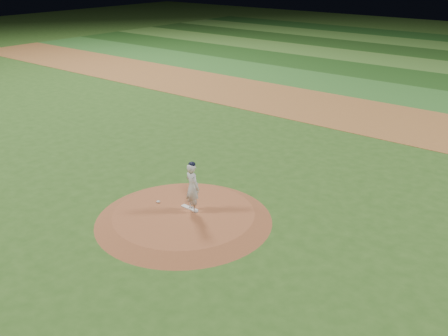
# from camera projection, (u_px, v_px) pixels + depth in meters

# --- Properties ---
(ground) EXTENTS (120.00, 120.00, 0.00)m
(ground) POSITION_uv_depth(u_px,v_px,m) (184.00, 220.00, 15.56)
(ground) COLOR #2D551B
(ground) RESTS_ON ground
(infield_dirt_band) EXTENTS (70.00, 6.00, 0.02)m
(infield_dirt_band) POSITION_uv_depth(u_px,v_px,m) (370.00, 117.00, 25.63)
(infield_dirt_band) COLOR #965E2E
(infield_dirt_band) RESTS_ON ground
(outfield_stripe_0) EXTENTS (70.00, 5.00, 0.02)m
(outfield_stripe_0) POSITION_uv_depth(u_px,v_px,m) (408.00, 95.00, 29.59)
(outfield_stripe_0) COLOR #2E6A26
(outfield_stripe_0) RESTS_ON ground
(outfield_stripe_1) EXTENTS (70.00, 5.00, 0.02)m
(outfield_stripe_1) POSITION_uv_depth(u_px,v_px,m) (435.00, 80.00, 33.18)
(outfield_stripe_1) COLOR #1C4616
(outfield_stripe_1) RESTS_ON ground
(pitchers_mound) EXTENTS (5.50, 5.50, 0.25)m
(pitchers_mound) POSITION_uv_depth(u_px,v_px,m) (184.00, 216.00, 15.51)
(pitchers_mound) COLOR brown
(pitchers_mound) RESTS_ON ground
(pitching_rubber) EXTENTS (0.62, 0.18, 0.03)m
(pitching_rubber) POSITION_uv_depth(u_px,v_px,m) (190.00, 208.00, 15.73)
(pitching_rubber) COLOR silver
(pitching_rubber) RESTS_ON pitchers_mound
(rosin_bag) EXTENTS (0.13, 0.13, 0.07)m
(rosin_bag) POSITION_uv_depth(u_px,v_px,m) (158.00, 202.00, 16.10)
(rosin_bag) COLOR beige
(rosin_bag) RESTS_ON pitchers_mound
(pitcher_on_mound) EXTENTS (0.65, 0.50, 1.64)m
(pitcher_on_mound) POSITION_uv_depth(u_px,v_px,m) (192.00, 187.00, 15.31)
(pitcher_on_mound) COLOR silver
(pitcher_on_mound) RESTS_ON pitchers_mound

